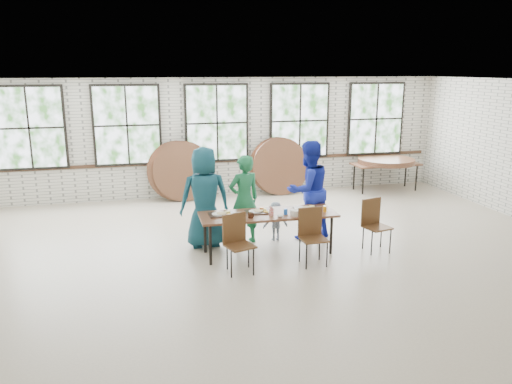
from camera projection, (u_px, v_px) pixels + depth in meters
room at (217, 125)px, 12.59m from camera, size 12.00×12.00×12.00m
dining_table at (268, 216)px, 8.77m from camera, size 2.42×0.85×0.74m
chair_near_left at (237, 238)px, 8.03m from camera, size 0.52×0.51×0.95m
chair_near_right at (312, 231)px, 8.37m from camera, size 0.42×0.41×0.95m
chair_spare at (374, 220)px, 8.97m from camera, size 0.50×0.49×0.95m
adult_teal at (205, 197)px, 9.08m from camera, size 0.92×0.61×1.86m
adult_green at (244, 200)px, 9.27m from camera, size 0.69×0.54×1.68m
toddler at (276, 221)px, 9.53m from camera, size 0.49×0.28×0.75m
adult_blue at (308, 190)px, 9.55m from camera, size 1.10×0.97×1.90m
storage_table at (386, 165)px, 13.38m from camera, size 1.82×0.80×0.74m
tabletop_clutter at (274, 212)px, 8.74m from camera, size 2.06×0.60×0.11m
round_tops_stacked at (386, 161)px, 13.35m from camera, size 1.50×1.50×0.13m
round_tops_leaning at (231, 169)px, 12.68m from camera, size 4.16×0.45×1.49m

